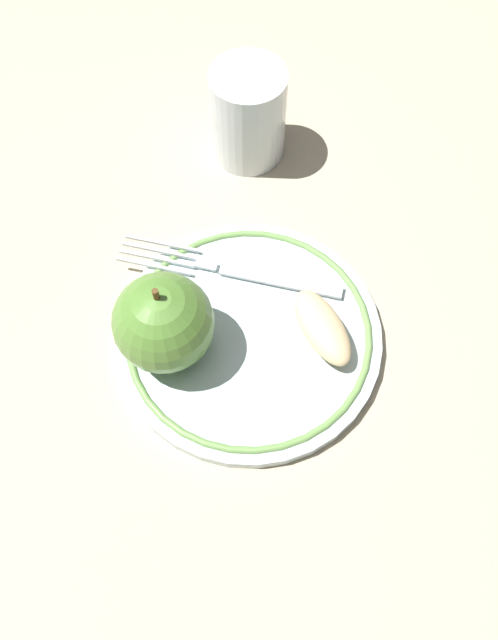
{
  "coord_description": "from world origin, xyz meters",
  "views": [
    {
      "loc": [
        -0.19,
        -0.07,
        0.47
      ],
      "look_at": [
        0.02,
        0.01,
        0.03
      ],
      "focal_mm": 35.0,
      "sensor_mm": 36.0,
      "label": 1
    }
  ],
  "objects_px": {
    "apple_slice_front": "(322,327)",
    "drinking_glass": "(248,115)",
    "apple_red_whole": "(164,323)",
    "fork": "(234,270)",
    "plate": "(249,335)"
  },
  "relations": [
    {
      "from": "fork",
      "to": "drinking_glass",
      "type": "height_order",
      "value": "drinking_glass"
    },
    {
      "from": "apple_red_whole",
      "to": "apple_slice_front",
      "type": "distance_m",
      "value": 0.13
    },
    {
      "from": "fork",
      "to": "drinking_glass",
      "type": "relative_size",
      "value": 2.12
    },
    {
      "from": "apple_red_whole",
      "to": "fork",
      "type": "distance_m",
      "value": 0.09
    },
    {
      "from": "apple_red_whole",
      "to": "plate",
      "type": "bearing_deg",
      "value": -59.99
    },
    {
      "from": "apple_slice_front",
      "to": "fork",
      "type": "relative_size",
      "value": 0.38
    },
    {
      "from": "apple_slice_front",
      "to": "apple_red_whole",
      "type": "bearing_deg",
      "value": 68.66
    },
    {
      "from": "plate",
      "to": "apple_red_whole",
      "type": "height_order",
      "value": "apple_red_whole"
    },
    {
      "from": "fork",
      "to": "drinking_glass",
      "type": "xyz_separation_m",
      "value": [
        0.15,
        0.04,
        0.03
      ]
    },
    {
      "from": "apple_slice_front",
      "to": "drinking_glass",
      "type": "distance_m",
      "value": 0.22
    },
    {
      "from": "plate",
      "to": "apple_red_whole",
      "type": "bearing_deg",
      "value": 120.01
    },
    {
      "from": "apple_slice_front",
      "to": "drinking_glass",
      "type": "bearing_deg",
      "value": -10.05
    },
    {
      "from": "apple_red_whole",
      "to": "fork",
      "type": "bearing_deg",
      "value": -17.24
    },
    {
      "from": "apple_red_whole",
      "to": "drinking_glass",
      "type": "bearing_deg",
      "value": 3.38
    },
    {
      "from": "apple_slice_front",
      "to": "drinking_glass",
      "type": "height_order",
      "value": "drinking_glass"
    }
  ]
}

